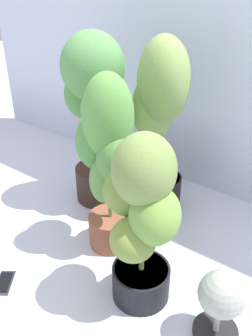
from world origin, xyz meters
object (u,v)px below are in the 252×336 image
at_px(potted_plant_front_right, 142,215).
at_px(potted_plant_center, 107,156).
at_px(potted_plant_back_center, 159,117).
at_px(cell_phone, 4,282).
at_px(floor_fan, 221,299).
at_px(potted_plant_back_left, 95,104).

distance_m(potted_plant_front_right, potted_plant_center, 0.38).
xyz_separation_m(potted_plant_center, potted_plant_back_center, (0.03, 0.39, 0.06)).
bearing_deg(potted_plant_center, potted_plant_front_right, -31.45).
distance_m(potted_plant_back_center, cell_phone, 1.09).
bearing_deg(potted_plant_back_center, cell_phone, -105.59).
distance_m(potted_plant_front_right, potted_plant_back_center, 0.67).
bearing_deg(floor_fan, potted_plant_front_right, 6.78).
xyz_separation_m(potted_plant_front_right, potted_plant_back_left, (-0.61, 0.47, 0.16)).
height_order(potted_plant_back_left, floor_fan, potted_plant_back_left).
bearing_deg(cell_phone, floor_fan, 165.03).
xyz_separation_m(cell_phone, floor_fan, (0.89, 0.32, 0.20)).
height_order(potted_plant_center, potted_plant_back_center, potted_plant_back_center).
distance_m(potted_plant_back_left, floor_fan, 1.14).
bearing_deg(potted_plant_back_left, cell_phone, -84.71).
bearing_deg(potted_plant_front_right, cell_phone, -150.50).
height_order(cell_phone, floor_fan, floor_fan).
xyz_separation_m(potted_plant_center, floor_fan, (0.67, -0.18, -0.31)).
height_order(potted_plant_back_center, potted_plant_back_left, potted_plant_back_center).
xyz_separation_m(potted_plant_back_center, floor_fan, (0.64, -0.57, -0.36)).
xyz_separation_m(potted_plant_back_center, cell_phone, (-0.25, -0.90, -0.56)).
relative_size(potted_plant_center, floor_fan, 2.81).
bearing_deg(floor_fan, potted_plant_back_left, -21.14).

